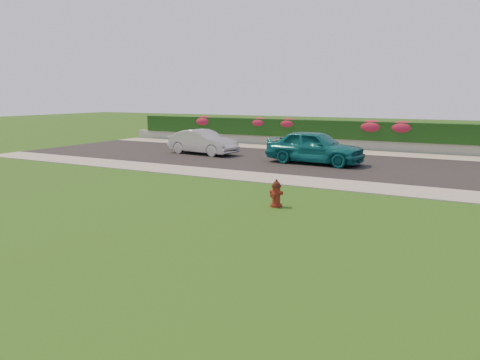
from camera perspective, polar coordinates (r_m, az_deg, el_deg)
The scene contains 14 objects.
ground at distance 9.88m, azimuth -9.03°, elevation -8.91°, with size 120.00×120.00×0.00m, color black.
street_far at distance 24.13m, azimuth 1.73°, elevation 2.68°, with size 26.00×8.00×0.04m, color black.
sidewalk_far at distance 20.39m, azimuth -7.13°, elevation 1.19°, with size 24.00×2.00×0.04m, color gray.
sidewalk_beyond at distance 27.40m, azimuth 14.01°, elevation 3.30°, with size 34.00×2.00×0.04m, color gray.
retaining_wall at distance 28.82m, azimuth 14.79°, elevation 4.16°, with size 34.00×0.40×0.60m, color gray.
hedge at distance 28.84m, azimuth 14.91°, elevation 5.86°, with size 32.00×0.90×1.10m, color black.
fire_hydrant at distance 13.69m, azimuth 4.43°, elevation -1.69°, with size 0.42×0.40×0.81m.
sedan_teal at distance 22.27m, azimuth 9.12°, elevation 4.00°, with size 1.85×4.60×1.57m, color #0C5C61.
sedan_silver at distance 25.63m, azimuth -4.57°, elevation 4.64°, with size 1.40×4.02×1.32m, color #ACAEB4.
flower_clump_a at distance 33.16m, azimuth -4.30°, elevation 7.15°, with size 1.50×0.96×0.75m, color #A01B40.
flower_clump_b at distance 31.05m, azimuth 2.46°, elevation 7.00°, with size 1.37×0.88×0.68m, color #A01B40.
flower_clump_c at distance 30.21m, azimuth 5.97°, elevation 6.86°, with size 1.39×0.89×0.69m, color #A01B40.
flower_clump_d at distance 28.63m, azimuth 15.75°, elevation 6.27°, with size 1.56×1.01×0.78m, color #A01B40.
flower_clump_e at distance 28.30m, azimuth 19.17°, elevation 6.06°, with size 1.52×0.98×0.76m, color #A01B40.
Camera 1 is at (5.72, -7.37, 3.24)m, focal length 35.00 mm.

